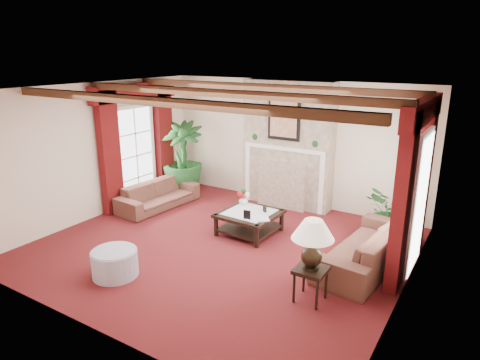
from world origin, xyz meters
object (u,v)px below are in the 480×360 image
Objects in this scene: potted_palm at (183,174)px; ottoman at (115,263)px; sofa_left at (158,191)px; side_table at (310,284)px; coffee_table at (249,223)px; sofa_right at (367,240)px.

ottoman is at bearing -65.91° from potted_palm.
sofa_left reaches higher than side_table.
sofa_left is at bearing 158.53° from side_table.
coffee_table is at bearing -88.82° from sofa_left.
potted_palm is at bearing 13.92° from sofa_left.
sofa_right is at bearing -88.15° from sofa_left.
sofa_left is 4.56m from side_table.
side_table is (4.25, -1.67, -0.13)m from sofa_left.
potted_palm is (-4.76, 1.32, 0.04)m from sofa_right.
coffee_table is (2.40, -0.17, -0.16)m from sofa_left.
sofa_right reaches higher than coffee_table.
sofa_left is 2.99m from ottoman.
potted_palm is at bearing -99.51° from sofa_right.
side_table is at bearing 18.40° from ottoman.
sofa_right is 4.94m from potted_palm.
side_table is at bearing -106.33° from sofa_left.
potted_palm is 4.04× the size of side_table.
potted_palm is 2.85m from coffee_table.
sofa_left reaches higher than coffee_table.
sofa_right is 3.32× the size of ottoman.
potted_palm reaches higher than ottoman.
sofa_right is 1.18× the size of potted_palm.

